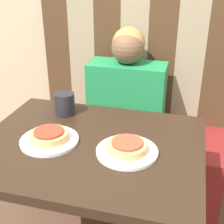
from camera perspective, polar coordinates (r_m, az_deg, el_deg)
name	(u,v)px	position (r m, az deg, el deg)	size (l,w,h in m)	color
booth_seat	(125,162)	(1.95, 2.44, -9.12)	(1.11, 0.50, 0.46)	maroon
booth_backrest	(135,56)	(1.87, 4.22, 10.24)	(1.11, 0.09, 0.77)	#4C331E
dining_table	(91,170)	(1.22, -3.91, -10.49)	(0.82, 0.65, 0.75)	black
person	(127,86)	(1.72, 2.77, 4.84)	(0.42, 0.20, 0.59)	#1E8447
plate_left	(50,140)	(1.18, -11.36, -5.09)	(0.22, 0.22, 0.01)	white
plate_right	(127,152)	(1.09, 2.76, -7.23)	(0.22, 0.22, 0.01)	white
pizza_left	(49,135)	(1.17, -11.45, -4.17)	(0.14, 0.14, 0.03)	tan
pizza_right	(127,146)	(1.08, 2.79, -6.26)	(0.14, 0.14, 0.03)	tan
drinking_cup	(65,104)	(1.36, -8.65, 1.51)	(0.09, 0.09, 0.10)	#232328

